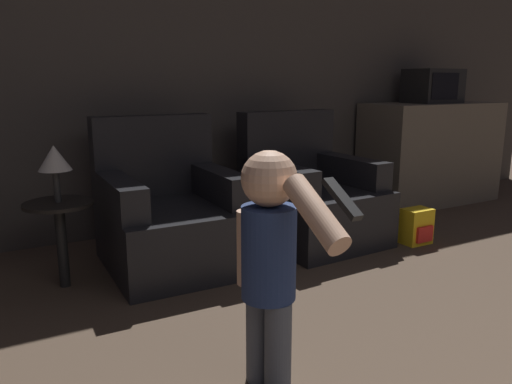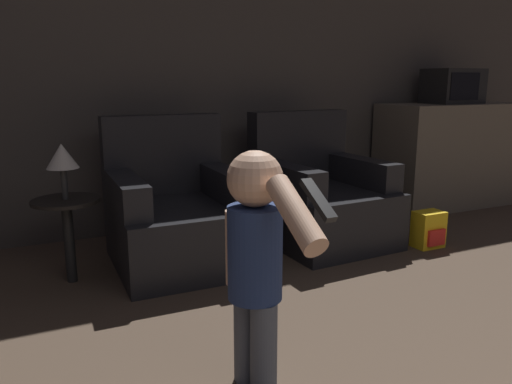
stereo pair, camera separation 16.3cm
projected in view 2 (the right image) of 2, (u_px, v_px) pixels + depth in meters
wall_back at (191, 63)px, 3.87m from camera, size 8.40×0.05×2.60m
armchair_left at (176, 215)px, 3.23m from camera, size 0.82×0.91×0.94m
armchair_right at (319, 198)px, 3.69m from camera, size 0.85×0.94×0.94m
person_toddler at (256, 254)px, 1.82m from camera, size 0.20×0.63×0.93m
toy_backpack at (429, 230)px, 3.55m from camera, size 0.21×0.17×0.26m
kitchen_counter at (449, 155)px, 4.73m from camera, size 1.37×0.59×0.96m
microwave at (453, 86)px, 4.57m from camera, size 0.49×0.36×0.31m
side_table at (67, 216)px, 2.88m from camera, size 0.38×0.38×0.50m
lamp at (62, 157)px, 2.81m from camera, size 0.18×0.18×0.32m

